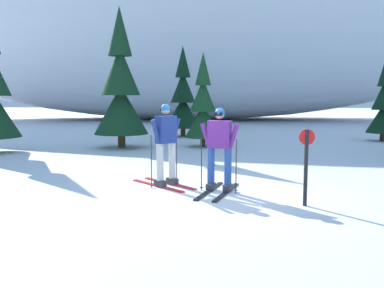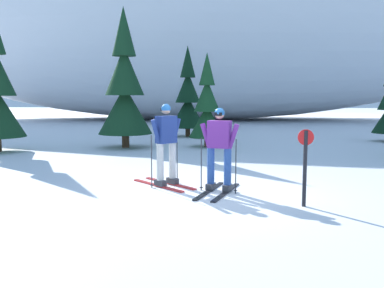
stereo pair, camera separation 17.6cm
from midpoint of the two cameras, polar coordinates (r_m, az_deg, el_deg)
The scene contains 9 objects.
ground_plane at distance 8.46m, azimuth 1.16°, elevation -6.75°, with size 120.00×120.00×0.00m, color white.
skier_navy_jacket at distance 9.01m, azimuth -4.16°, elevation 0.14°, with size 1.51×1.47×1.79m.
skier_purple_jacket at distance 8.50m, azimuth 3.17°, elevation -0.50°, with size 0.95×1.76×1.71m.
pine_tree_left at distance 15.92m, azimuth -10.04°, elevation 7.35°, with size 2.02×2.02×5.23m.
pine_tree_center_left at distance 20.05m, azimuth -1.49°, elevation 6.19°, with size 1.67×1.67×4.32m.
pine_tree_center_right at distance 16.01m, azimuth 1.20°, elevation 4.99°, with size 1.39×1.39×3.59m.
pine_tree_far_right at distance 19.73m, azimuth 24.49°, elevation 4.71°, with size 1.39×1.39×3.60m.
snow_ridge_background at distance 35.28m, azimuth -0.62°, elevation 16.13°, with size 50.56×20.73×15.57m, color white.
trail_marker_post at distance 7.62m, azimuth 14.69°, elevation -2.46°, with size 0.28×0.07×1.37m.
Camera 1 is at (0.14, -8.24, 1.96)m, focal length 39.03 mm.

